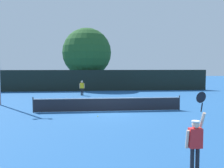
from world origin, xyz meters
name	(u,v)px	position (x,y,z in m)	size (l,w,h in m)	color
ground_plane	(108,111)	(0.00, 0.00, 0.00)	(120.00, 120.00, 0.00)	#235693
tennis_net	(108,104)	(0.00, 0.00, 0.51)	(10.42, 0.08, 1.07)	#232328
perimeter_fence	(99,80)	(0.00, 14.61, 1.35)	(28.62, 0.12, 2.70)	black
player_serving	(195,139)	(1.71, -10.41, 1.05)	(0.68, 0.39, 2.43)	red
player_receiving	(82,87)	(-2.07, 9.78, 0.96)	(0.57, 0.23, 1.58)	yellow
tennis_ball	(98,116)	(-0.82, -1.83, 0.03)	(0.07, 0.07, 0.07)	#CCE033
large_tree	(87,53)	(-1.55, 17.81, 5.07)	(6.81, 6.81, 8.49)	brown
parked_car_near	(49,82)	(-7.43, 21.97, 0.78)	(2.40, 4.40, 1.69)	black
parked_car_mid	(134,81)	(6.02, 22.41, 0.78)	(2.28, 4.36, 1.69)	red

